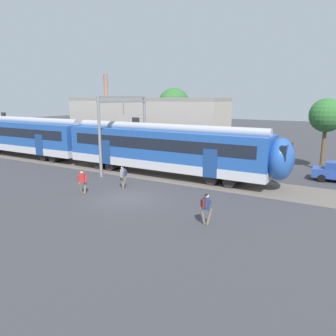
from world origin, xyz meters
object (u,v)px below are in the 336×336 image
at_px(commuter_train, 87,142).
at_px(pedestrian_red, 83,180).
at_px(pedestrian_grey, 123,175).
at_px(pedestrian_navy, 206,206).

relative_size(commuter_train, pedestrian_red, 22.83).
bearing_deg(pedestrian_red, pedestrian_grey, 60.11).
distance_m(pedestrian_red, pedestrian_grey, 2.92).
height_order(pedestrian_red, pedestrian_grey, same).
bearing_deg(pedestrian_navy, commuter_train, 152.76).
bearing_deg(pedestrian_navy, pedestrian_red, 175.37).
bearing_deg(commuter_train, pedestrian_grey, -31.37).
xyz_separation_m(pedestrian_grey, pedestrian_navy, (7.91, -3.29, 0.00)).
distance_m(commuter_train, pedestrian_red, 10.30).
height_order(commuter_train, pedestrian_grey, commuter_train).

